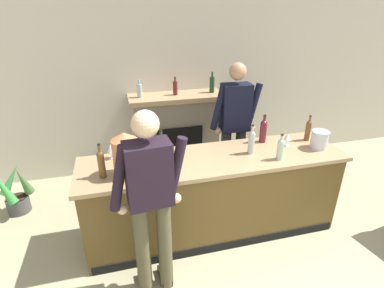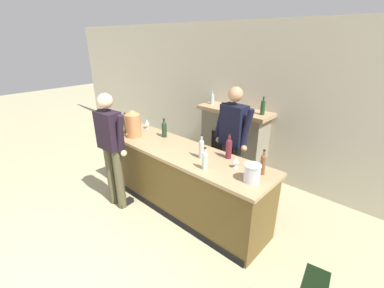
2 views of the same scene
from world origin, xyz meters
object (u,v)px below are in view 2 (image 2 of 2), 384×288
at_px(wine_bottle_merlot_tall, 263,164).
at_px(wine_glass_front_left, 147,122).
at_px(potted_plant_corner, 140,137).
at_px(person_customer, 111,147).
at_px(ice_bucket_steel, 252,173).
at_px(wine_bottle_riesling_slim, 205,160).
at_px(wine_bottle_chardonnay_pale, 229,148).
at_px(wine_bottle_cabernet_heavy, 201,148).
at_px(copper_dispenser, 133,123).
at_px(wine_bottle_rose_blush, 164,129).
at_px(wine_glass_near_bucket, 236,160).
at_px(person_bartender, 232,142).
at_px(wine_bottle_port_short, 126,124).
at_px(fireplace_stone, 233,140).

xyz_separation_m(wine_bottle_merlot_tall, wine_glass_front_left, (-2.29, 0.10, -0.02)).
height_order(potted_plant_corner, wine_glass_front_left, wine_glass_front_left).
height_order(person_customer, wine_glass_front_left, person_customer).
distance_m(ice_bucket_steel, wine_bottle_riesling_slim, 0.59).
bearing_deg(wine_bottle_merlot_tall, wine_bottle_chardonnay_pale, 170.78).
distance_m(person_customer, wine_bottle_cabernet_heavy, 1.35).
xyz_separation_m(copper_dispenser, ice_bucket_steel, (2.14, 0.05, -0.12)).
relative_size(wine_bottle_rose_blush, wine_glass_near_bucket, 2.04).
xyz_separation_m(person_customer, wine_bottle_merlot_tall, (1.99, 0.79, 0.13)).
height_order(person_bartender, wine_bottle_riesling_slim, person_bartender).
distance_m(wine_bottle_cabernet_heavy, wine_glass_front_left, 1.50).
bearing_deg(wine_bottle_rose_blush, wine_glass_front_left, 173.36).
bearing_deg(potted_plant_corner, wine_bottle_rose_blush, -23.45).
bearing_deg(wine_glass_front_left, wine_bottle_port_short, -102.89).
xyz_separation_m(person_bartender, wine_bottle_rose_blush, (-1.01, -0.44, 0.09)).
bearing_deg(person_customer, wine_bottle_cabernet_heavy, 28.13).
bearing_deg(wine_bottle_rose_blush, copper_dispenser, -140.59).
bearing_deg(potted_plant_corner, wine_bottle_chardonnay_pale, -13.59).
xyz_separation_m(person_customer, wine_bottle_riesling_slim, (1.41, 0.42, 0.12)).
relative_size(wine_bottle_riesling_slim, wine_bottle_merlot_tall, 0.92).
distance_m(wine_bottle_cabernet_heavy, wine_bottle_merlot_tall, 0.82).
bearing_deg(wine_bottle_cabernet_heavy, wine_bottle_rose_blush, 168.40).
bearing_deg(ice_bucket_steel, wine_bottle_port_short, -178.97).
distance_m(copper_dispenser, wine_bottle_riesling_slim, 1.58).
bearing_deg(potted_plant_corner, wine_bottle_port_short, -42.61).
height_order(copper_dispenser, wine_bottle_cabernet_heavy, copper_dispenser).
xyz_separation_m(person_customer, wine_glass_front_left, (-0.30, 0.89, 0.11)).
distance_m(person_customer, wine_glass_near_bucket, 1.82).
bearing_deg(wine_bottle_cabernet_heavy, potted_plant_corner, 160.48).
relative_size(fireplace_stone, wine_bottle_chardonnay_pale, 4.66).
relative_size(copper_dispenser, wine_bottle_port_short, 1.26).
height_order(ice_bucket_steel, wine_bottle_rose_blush, wine_bottle_rose_blush).
distance_m(ice_bucket_steel, wine_bottle_cabernet_heavy, 0.81).
relative_size(fireplace_stone, wine_bottle_riesling_slim, 5.45).
distance_m(wine_bottle_port_short, wine_bottle_merlot_tall, 2.39).
distance_m(person_bartender, wine_glass_front_left, 1.59).
relative_size(copper_dispenser, wine_bottle_riesling_slim, 1.51).
distance_m(fireplace_stone, wine_bottle_port_short, 2.02).
bearing_deg(fireplace_stone, wine_bottle_riesling_slim, -67.02).
bearing_deg(ice_bucket_steel, person_customer, -164.19).
bearing_deg(copper_dispenser, person_customer, -73.02).
relative_size(person_customer, wine_bottle_cabernet_heavy, 5.36).
height_order(copper_dispenser, wine_bottle_riesling_slim, copper_dispenser).
xyz_separation_m(wine_bottle_rose_blush, wine_bottle_riesling_slim, (1.19, -0.40, -0.01)).
height_order(potted_plant_corner, wine_bottle_rose_blush, wine_bottle_rose_blush).
relative_size(person_customer, wine_glass_near_bucket, 11.91).
bearing_deg(wine_bottle_merlot_tall, fireplace_stone, 133.57).
xyz_separation_m(ice_bucket_steel, wine_bottle_rose_blush, (-1.75, 0.27, 0.03)).
height_order(person_customer, wine_bottle_merlot_tall, person_customer).
bearing_deg(copper_dispenser, wine_bottle_rose_blush, 39.41).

